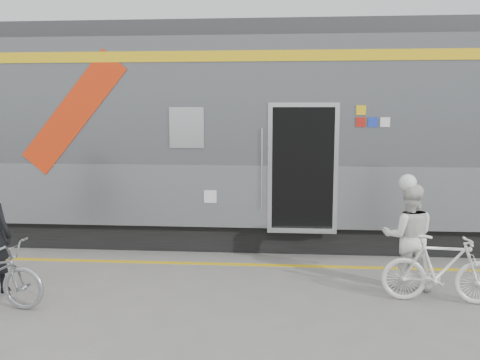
# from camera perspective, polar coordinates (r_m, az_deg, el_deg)

# --- Properties ---
(ground) EXTENTS (90.00, 90.00, 0.00)m
(ground) POSITION_cam_1_polar(r_m,az_deg,el_deg) (6.55, -2.42, -15.07)
(ground) COLOR slate
(ground) RESTS_ON ground
(train) EXTENTS (24.00, 3.17, 4.10)m
(train) POSITION_cam_1_polar(r_m,az_deg,el_deg) (10.36, -5.50, 5.09)
(train) COLOR black
(train) RESTS_ON ground
(safety_strip) EXTENTS (24.00, 0.12, 0.01)m
(safety_strip) POSITION_cam_1_polar(r_m,az_deg,el_deg) (8.56, -0.63, -9.44)
(safety_strip) COLOR gold
(safety_strip) RESTS_ON ground
(woman) EXTENTS (0.79, 0.64, 1.52)m
(woman) POSITION_cam_1_polar(r_m,az_deg,el_deg) (7.69, 18.39, -6.04)
(woman) COLOR white
(woman) RESTS_ON ground
(bicycle_right) EXTENTS (1.56, 0.57, 0.92)m
(bicycle_right) POSITION_cam_1_polar(r_m,az_deg,el_deg) (7.33, 21.62, -9.28)
(bicycle_right) COLOR silver
(bicycle_right) RESTS_ON ground
(helmet_woman) EXTENTS (0.24, 0.24, 0.24)m
(helmet_woman) POSITION_cam_1_polar(r_m,az_deg,el_deg) (7.53, 18.68, 0.48)
(helmet_woman) COLOR white
(helmet_woman) RESTS_ON woman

